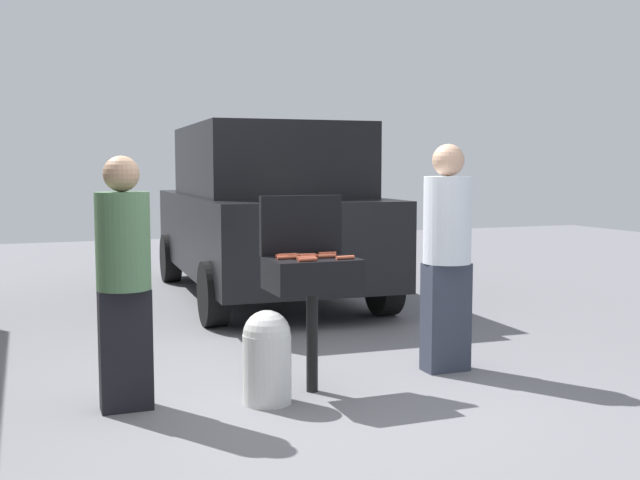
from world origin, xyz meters
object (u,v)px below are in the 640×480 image
object	(u,v)px
person_left	(124,273)
person_right	(447,249)
hot_dog_0	(308,260)
hot_dog_9	(303,256)
bbq_grill	(312,279)
hot_dog_1	(306,255)
hot_dog_2	(345,258)
hot_dog_8	(288,255)
hot_dog_3	(306,258)
hot_dog_6	(287,257)
hot_dog_10	(285,256)
hot_dog_4	(327,256)
hot_dog_5	(308,256)
parked_minivan	(265,211)
propane_tank	(267,355)
hot_dog_7	(327,254)

from	to	relation	value
person_left	person_right	world-z (taller)	person_right
hot_dog_0	hot_dog_9	bearing A→B (deg)	78.73
bbq_grill	hot_dog_1	xyz separation A→B (m)	(-0.02, 0.08, 0.16)
hot_dog_2	hot_dog_8	distance (m)	0.42
hot_dog_3	hot_dog_6	distance (m)	0.13
bbq_grill	hot_dog_0	size ratio (longest dim) A/B	7.14
hot_dog_10	hot_dog_9	bearing A→B (deg)	-22.27
bbq_grill	hot_dog_4	size ratio (longest dim) A/B	7.14
hot_dog_0	hot_dog_10	size ratio (longest dim) A/B	1.00
hot_dog_5	parked_minivan	bearing A→B (deg)	77.36
hot_dog_2	person_left	distance (m)	1.45
parked_minivan	hot_dog_10	bearing A→B (deg)	77.49
hot_dog_6	person_right	world-z (taller)	person_right
hot_dog_0	hot_dog_1	bearing A→B (deg)	72.98
hot_dog_0	hot_dog_1	size ratio (longest dim) A/B	1.00
hot_dog_1	hot_dog_5	size ratio (longest dim) A/B	1.00
hot_dog_1	person_right	distance (m)	1.16
hot_dog_2	hot_dog_4	world-z (taller)	same
hot_dog_8	person_left	size ratio (longest dim) A/B	0.08
hot_dog_3	hot_dog_10	distance (m)	0.19
hot_dog_8	propane_tank	bearing A→B (deg)	-131.64
hot_dog_2	hot_dog_9	bearing A→B (deg)	140.54
hot_dog_4	hot_dog_8	world-z (taller)	same
hot_dog_1	hot_dog_7	world-z (taller)	same
hot_dog_2	hot_dog_5	bearing A→B (deg)	141.16
hot_dog_2	hot_dog_6	distance (m)	0.39
hot_dog_5	hot_dog_10	distance (m)	0.16
parked_minivan	hot_dog_9	bearing A→B (deg)	79.30
hot_dog_10	person_left	xyz separation A→B (m)	(-1.08, -0.03, -0.06)
hot_dog_5	hot_dog_7	xyz separation A→B (m)	(0.18, 0.09, 0.00)
hot_dog_8	person_right	xyz separation A→B (m)	(1.27, 0.02, -0.01)
hot_dog_1	hot_dog_5	world-z (taller)	same
propane_tank	parked_minivan	size ratio (longest dim) A/B	0.14
hot_dog_0	hot_dog_5	world-z (taller)	same
hot_dog_6	parked_minivan	world-z (taller)	parked_minivan
hot_dog_1	hot_dog_6	distance (m)	0.18
hot_dog_1	person_right	size ratio (longest dim) A/B	0.08
hot_dog_3	hot_dog_6	xyz separation A→B (m)	(-0.11, 0.07, 0.00)
hot_dog_5	hot_dog_2	bearing A→B (deg)	-38.84
person_left	hot_dog_1	bearing A→B (deg)	-13.70
bbq_grill	person_left	world-z (taller)	person_left
bbq_grill	person_left	xyz separation A→B (m)	(-1.25, 0.06, 0.09)
hot_dog_3	hot_dog_6	world-z (taller)	same
bbq_grill	parked_minivan	bearing A→B (deg)	77.69
hot_dog_5	hot_dog_10	bearing A→B (deg)	152.43
hot_dog_8	hot_dog_7	bearing A→B (deg)	-2.50
propane_tank	person_right	distance (m)	1.65
hot_dog_2	hot_dog_3	xyz separation A→B (m)	(-0.25, 0.08, 0.00)
hot_dog_3	hot_dog_7	bearing A→B (deg)	38.96
hot_dog_5	hot_dog_4	bearing A→B (deg)	-13.35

